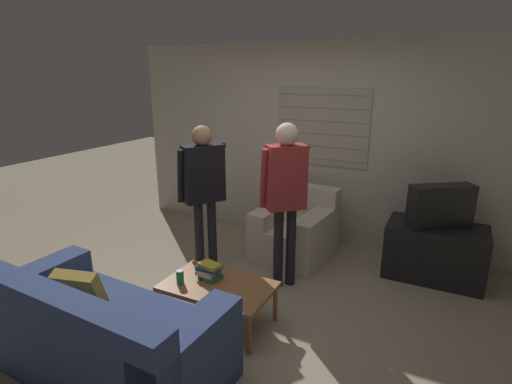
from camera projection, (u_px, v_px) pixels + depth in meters
ground_plane at (236, 308)px, 3.84m from camera, size 16.00×16.00×0.00m
wall_back at (311, 144)px, 5.21m from camera, size 5.20×0.08×2.55m
couch_blue at (102, 336)px, 2.93m from camera, size 1.86×0.96×0.82m
armchair_beige at (296, 230)px, 4.88m from camera, size 0.89×0.98×0.83m
coffee_table at (218, 288)px, 3.53m from camera, size 0.96×0.59×0.38m
tv_stand at (434, 252)px, 4.35m from camera, size 1.01×0.58×0.60m
tv at (441, 206)px, 4.20m from camera, size 0.66×0.55×0.46m
person_left_standing at (203, 181)px, 4.31m from camera, size 0.57×0.80×1.65m
person_right_standing at (286, 186)px, 3.97m from camera, size 0.48×0.79×1.72m
book_stack at (209, 270)px, 3.60m from camera, size 0.25×0.19×0.15m
soda_can at (180, 277)px, 3.51m from camera, size 0.07×0.07×0.13m
spare_remote at (202, 276)px, 3.63m from camera, size 0.11×0.13×0.02m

